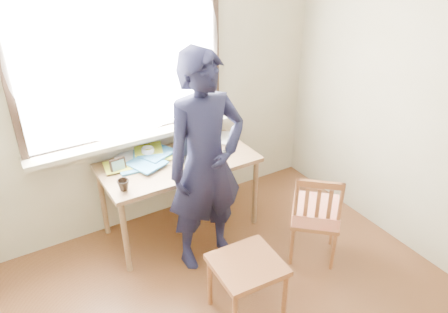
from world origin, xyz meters
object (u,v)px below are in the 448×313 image
desk (179,168)px  laptop (198,152)px  work_chair (247,270)px  person (206,164)px  mug_dark (123,185)px  mug_white (148,152)px  side_chair (316,213)px

desk → laptop: 0.23m
laptop → work_chair: size_ratio=0.71×
person → mug_dark: bearing=155.1°
mug_white → side_chair: (1.01, -1.15, -0.33)m
mug_white → mug_dark: size_ratio=1.18×
person → desk: bearing=92.6°
work_chair → person: bearing=84.9°
mug_dark → person: person is taller
laptop → work_chair: (-0.22, -1.14, -0.38)m
work_chair → person: person is taller
mug_dark → side_chair: 1.61m
mug_dark → mug_white: bearing=47.5°
laptop → person: 0.48m
laptop → mug_dark: size_ratio=3.68×
desk → side_chair: bearing=-49.0°
mug_white → work_chair: 1.44m
laptop → side_chair: size_ratio=0.41×
mug_white → mug_dark: 0.56m
work_chair → side_chair: size_ratio=0.58×
work_chair → side_chair: bearing=15.3°
desk → mug_white: 0.31m
desk → person: 0.54m
desk → mug_white: size_ratio=12.07×
laptop → mug_white: size_ratio=3.12×
side_chair → mug_dark: bearing=151.9°
work_chair → desk: bearing=88.2°
mug_dark → desk: bearing=19.0°
work_chair → side_chair: side_chair is taller
side_chair → laptop: bearing=124.8°
laptop → person: bearing=-110.0°
mug_dark → side_chair: (1.39, -0.74, -0.33)m
mug_white → person: size_ratio=0.06×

